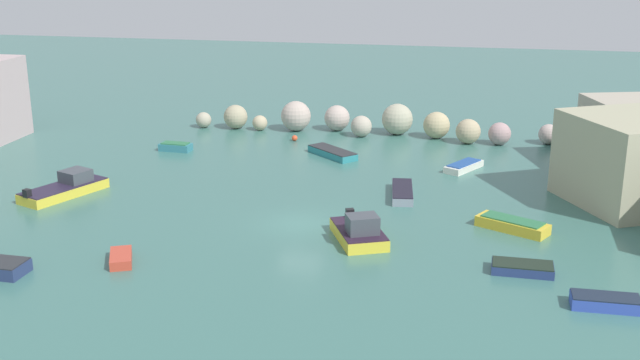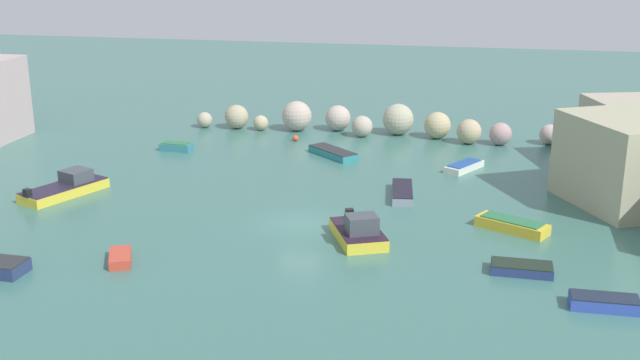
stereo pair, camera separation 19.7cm
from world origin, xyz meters
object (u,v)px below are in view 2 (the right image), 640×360
(moored_boat_4, at_px, (333,153))
(moored_boat_6, at_px, (176,147))
(moored_boat_8, at_px, (522,268))
(moored_boat_5, at_px, (402,192))
(moored_boat_10, at_px, (120,258))
(moored_boat_7, at_px, (359,232))
(moored_boat_9, at_px, (604,302))
(moored_boat_1, at_px, (464,166))
(moored_boat_3, at_px, (512,225))
(moored_boat_2, at_px, (66,187))
(channel_buoy, at_px, (295,138))

(moored_boat_4, xyz_separation_m, moored_boat_6, (-12.06, -0.93, 0.03))
(moored_boat_8, bearing_deg, moored_boat_5, -56.20)
(moored_boat_10, bearing_deg, moored_boat_7, 91.44)
(moored_boat_4, relative_size, moored_boat_7, 0.89)
(moored_boat_9, distance_m, moored_boat_10, 23.05)
(moored_boat_1, xyz_separation_m, moored_boat_3, (3.11, -11.68, 0.07))
(moored_boat_2, bearing_deg, moored_boat_6, 9.38)
(moored_boat_3, distance_m, moored_boat_4, 18.49)
(moored_boat_2, bearing_deg, moored_boat_4, -27.29)
(moored_boat_1, xyz_separation_m, moored_boat_8, (3.49, -17.58, -0.01))
(moored_boat_1, xyz_separation_m, moored_boat_6, (-21.77, 0.70, 0.05))
(moored_boat_1, height_order, moored_boat_10, moored_boat_1)
(moored_boat_4, height_order, moored_boat_10, moored_boat_4)
(channel_buoy, bearing_deg, moored_boat_1, -22.30)
(moored_boat_3, bearing_deg, moored_boat_10, -127.97)
(moored_boat_7, bearing_deg, moored_boat_10, -88.43)
(moored_boat_1, xyz_separation_m, moored_boat_7, (-4.94, -15.05, 0.28))
(moored_boat_3, distance_m, moored_boat_10, 21.16)
(moored_boat_8, bearing_deg, moored_boat_2, -12.74)
(moored_boat_9, relative_size, moored_boat_10, 1.20)
(moored_boat_1, distance_m, moored_boat_2, 26.76)
(moored_boat_3, xyz_separation_m, moored_boat_10, (-19.23, -8.82, -0.08))
(moored_boat_4, bearing_deg, moored_boat_2, 82.59)
(channel_buoy, height_order, moored_boat_3, moored_boat_3)
(channel_buoy, xyz_separation_m, moored_boat_9, (20.52, -26.34, 0.06))
(moored_boat_4, relative_size, moored_boat_10, 1.70)
(moored_boat_1, distance_m, moored_boat_5, 7.72)
(moored_boat_3, xyz_separation_m, moored_boat_5, (-6.66, 4.81, -0.05))
(moored_boat_7, height_order, moored_boat_8, moored_boat_7)
(channel_buoy, height_order, moored_boat_7, moored_boat_7)
(moored_boat_9, bearing_deg, moored_boat_10, -1.70)
(moored_boat_3, height_order, moored_boat_7, moored_boat_7)
(moored_boat_1, xyz_separation_m, moored_boat_4, (-9.72, 1.63, 0.01))
(moored_boat_7, distance_m, moored_boat_8, 8.80)
(moored_boat_10, bearing_deg, moored_boat_6, 170.41)
(moored_boat_1, relative_size, moored_boat_10, 1.46)
(moored_boat_6, bearing_deg, moored_boat_10, -72.29)
(moored_boat_2, bearing_deg, moored_boat_3, -69.43)
(moored_boat_2, height_order, moored_boat_3, moored_boat_2)
(moored_boat_7, bearing_deg, moored_boat_4, 171.61)
(moored_boat_8, bearing_deg, moored_boat_10, 8.99)
(moored_boat_9, bearing_deg, moored_boat_3, -68.27)
(moored_boat_7, bearing_deg, channel_buoy, 178.38)
(moored_boat_3, height_order, moored_boat_10, moored_boat_3)
(moored_boat_8, distance_m, moored_boat_10, 19.83)
(moored_boat_6, bearing_deg, moored_boat_4, 7.18)
(moored_boat_1, relative_size, moored_boat_2, 0.60)
(moored_boat_2, height_order, moored_boat_5, moored_boat_2)
(moored_boat_3, relative_size, moored_boat_5, 0.95)
(moored_boat_6, bearing_deg, channel_buoy, 33.54)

